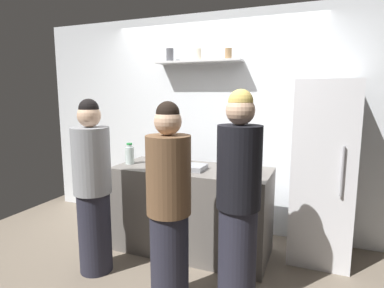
% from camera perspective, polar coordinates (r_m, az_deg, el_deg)
% --- Properties ---
extents(ground_plane, '(5.28, 5.28, 0.00)m').
position_cam_1_polar(ground_plane, '(3.20, -4.04, -22.19)').
color(ground_plane, '#726656').
extents(back_wall_assembly, '(4.80, 0.32, 2.60)m').
position_cam_1_polar(back_wall_assembly, '(3.91, 3.78, 3.82)').
color(back_wall_assembly, white).
rests_on(back_wall_assembly, ground).
extents(refrigerator, '(0.57, 0.61, 1.79)m').
position_cam_1_polar(refrigerator, '(3.39, 22.43, -4.67)').
color(refrigerator, white).
rests_on(refrigerator, ground).
extents(counter, '(1.61, 0.68, 0.90)m').
position_cam_1_polar(counter, '(3.42, -0.00, -11.68)').
color(counter, '#66605B').
rests_on(counter, ground).
extents(baking_pan, '(0.34, 0.24, 0.05)m').
position_cam_1_polar(baking_pan, '(3.21, -0.62, -4.16)').
color(baking_pan, gray).
rests_on(baking_pan, counter).
extents(utensil_holder, '(0.10, 0.10, 0.22)m').
position_cam_1_polar(utensil_holder, '(3.70, -7.25, -1.97)').
color(utensil_holder, '#B2B2B7').
rests_on(utensil_holder, counter).
extents(wine_bottle_amber_glass, '(0.08, 0.08, 0.30)m').
position_cam_1_polar(wine_bottle_amber_glass, '(3.43, -3.44, -1.93)').
color(wine_bottle_amber_glass, '#472814').
rests_on(wine_bottle_amber_glass, counter).
extents(wine_bottle_pale_glass, '(0.07, 0.07, 0.34)m').
position_cam_1_polar(wine_bottle_pale_glass, '(3.50, -5.93, -1.45)').
color(wine_bottle_pale_glass, '#B2BFB2').
rests_on(wine_bottle_pale_glass, counter).
extents(water_bottle_plastic, '(0.10, 0.10, 0.23)m').
position_cam_1_polar(water_bottle_plastic, '(3.52, -11.15, -1.91)').
color(water_bottle_plastic, silver).
rests_on(water_bottle_plastic, counter).
extents(person_brown_jacket, '(0.34, 0.34, 1.61)m').
position_cam_1_polar(person_brown_jacket, '(2.47, -4.18, -11.57)').
color(person_brown_jacket, '#262633').
rests_on(person_brown_jacket, ground).
extents(person_grey_hoodie, '(0.34, 0.34, 1.62)m').
position_cam_1_polar(person_grey_hoodie, '(3.06, -17.42, -7.76)').
color(person_grey_hoodie, '#262633').
rests_on(person_grey_hoodie, ground).
extents(person_blonde, '(0.34, 0.34, 1.69)m').
position_cam_1_polar(person_blonde, '(2.49, 8.33, -10.27)').
color(person_blonde, '#262633').
rests_on(person_blonde, ground).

